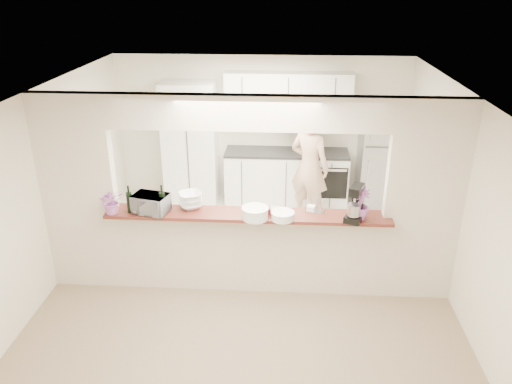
# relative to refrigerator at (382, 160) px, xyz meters

# --- Properties ---
(floor) EXTENTS (6.00, 6.00, 0.00)m
(floor) POSITION_rel_refrigerator_xyz_m (-2.05, -2.65, -0.85)
(floor) COLOR tan
(floor) RESTS_ON ground
(tile_overlay) EXTENTS (5.00, 2.90, 0.01)m
(tile_overlay) POSITION_rel_refrigerator_xyz_m (-2.05, -1.10, -0.84)
(tile_overlay) COLOR silver
(tile_overlay) RESTS_ON floor
(partition) EXTENTS (5.00, 0.15, 2.50)m
(partition) POSITION_rel_refrigerator_xyz_m (-2.05, -2.65, 0.63)
(partition) COLOR silver
(partition) RESTS_ON floor
(bar_counter) EXTENTS (3.40, 0.38, 1.09)m
(bar_counter) POSITION_rel_refrigerator_xyz_m (-2.05, -2.65, -0.27)
(bar_counter) COLOR silver
(bar_counter) RESTS_ON floor
(kitchen_cabinets) EXTENTS (3.15, 0.62, 2.25)m
(kitchen_cabinets) POSITION_rel_refrigerator_xyz_m (-2.24, 0.07, 0.12)
(kitchen_cabinets) COLOR white
(kitchen_cabinets) RESTS_ON floor
(refrigerator) EXTENTS (0.75, 0.70, 1.70)m
(refrigerator) POSITION_rel_refrigerator_xyz_m (0.00, 0.00, 0.00)
(refrigerator) COLOR #A6A5AA
(refrigerator) RESTS_ON floor
(flower_left) EXTENTS (0.35, 0.34, 0.31)m
(flower_left) POSITION_rel_refrigerator_xyz_m (-3.65, -2.80, 0.39)
(flower_left) COLOR #E67AC9
(flower_left) RESTS_ON bar_counter
(wine_bottle_a) EXTENTS (0.07, 0.07, 0.34)m
(wine_bottle_a) POSITION_rel_refrigerator_xyz_m (-3.45, -2.76, 0.37)
(wine_bottle_a) COLOR black
(wine_bottle_a) RESTS_ON bar_counter
(wine_bottle_b) EXTENTS (0.07, 0.07, 0.36)m
(wine_bottle_b) POSITION_rel_refrigerator_xyz_m (-3.05, -2.77, 0.38)
(wine_bottle_b) COLOR black
(wine_bottle_b) RESTS_ON bar_counter
(toaster_oven) EXTENTS (0.47, 0.37, 0.23)m
(toaster_oven) POSITION_rel_refrigerator_xyz_m (-3.20, -2.75, 0.35)
(toaster_oven) COLOR #A7A7AB
(toaster_oven) RESTS_ON bar_counter
(serving_bowls) EXTENTS (0.36, 0.36, 0.20)m
(serving_bowls) POSITION_rel_refrigerator_xyz_m (-2.75, -2.60, 0.34)
(serving_bowls) COLOR white
(serving_bowls) RESTS_ON bar_counter
(plate_stack_a) EXTENTS (0.31, 0.31, 0.14)m
(plate_stack_a) POSITION_rel_refrigerator_xyz_m (-1.95, -2.84, 0.31)
(plate_stack_a) COLOR white
(plate_stack_a) RESTS_ON bar_counter
(plate_stack_b) EXTENTS (0.27, 0.27, 0.10)m
(plate_stack_b) POSITION_rel_refrigerator_xyz_m (-1.63, -2.84, 0.29)
(plate_stack_b) COLOR white
(plate_stack_b) RESTS_ON bar_counter
(red_bowl) EXTENTS (0.15, 0.15, 0.07)m
(red_bowl) POSITION_rel_refrigerator_xyz_m (-1.85, -2.68, 0.27)
(red_bowl) COLOR maroon
(red_bowl) RESTS_ON bar_counter
(tan_bowl) EXTENTS (0.15, 0.15, 0.07)m
(tan_bowl) POSITION_rel_refrigerator_xyz_m (-1.72, -2.68, 0.27)
(tan_bowl) COLOR tan
(tan_bowl) RESTS_ON bar_counter
(utensil_caddy) EXTENTS (0.24, 0.18, 0.20)m
(utensil_caddy) POSITION_rel_refrigerator_xyz_m (-1.25, -2.60, 0.32)
(utensil_caddy) COLOR silver
(utensil_caddy) RESTS_ON bar_counter
(stand_mixer) EXTENTS (0.28, 0.34, 0.43)m
(stand_mixer) POSITION_rel_refrigerator_xyz_m (-0.79, -2.79, 0.43)
(stand_mixer) COLOR black
(stand_mixer) RESTS_ON bar_counter
(flower_right) EXTENTS (0.24, 0.24, 0.39)m
(flower_right) POSITION_rel_refrigerator_xyz_m (-0.75, -2.77, 0.44)
(flower_right) COLOR #AE67C0
(flower_right) RESTS_ON bar_counter
(person) EXTENTS (0.79, 0.71, 1.81)m
(person) POSITION_rel_refrigerator_xyz_m (-1.24, -0.61, 0.05)
(person) COLOR #D3A789
(person) RESTS_ON floor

